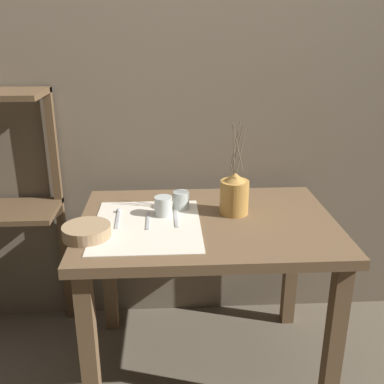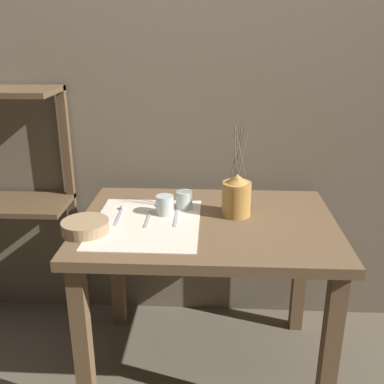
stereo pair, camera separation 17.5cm
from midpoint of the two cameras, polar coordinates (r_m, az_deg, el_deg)
name	(u,v)px [view 2 (the right image)]	position (r m, az deg, el deg)	size (l,w,h in m)	color
ground_plane	(205,365)	(2.19, 4.18, -21.14)	(12.00, 12.00, 0.00)	brown
stone_wall_back	(210,83)	(2.13, 4.78, 13.56)	(7.00, 0.06, 2.40)	#6B5E4C
wooden_table	(207,245)	(1.84, 4.66, -6.77)	(1.02, 0.73, 0.72)	brown
wooden_shelf_unit	(7,167)	(2.23, -20.45, 2.92)	(0.56, 0.28, 1.20)	brown
linen_cloth	(146,223)	(1.77, -2.99, -4.03)	(0.42, 0.50, 0.00)	beige
pitcher_with_flowers	(236,196)	(1.83, 8.40, -0.57)	(0.12, 0.12, 0.38)	#B7843D
wooden_bowl	(85,227)	(1.71, -10.57, -4.42)	(0.18, 0.18, 0.05)	#9E7F5B
glass_tumbler_near	(165,205)	(1.83, -0.74, -1.71)	(0.07, 0.07, 0.08)	#B7C1BC
glass_tumbler_far	(184,200)	(1.89, 1.64, -1.05)	(0.07, 0.07, 0.07)	#B7C1BC
spoon_outer	(121,211)	(1.87, -6.37, -2.51)	(0.02, 0.18, 0.02)	#A8A8AD
knife_center	(148,219)	(1.80, -2.81, -3.46)	(0.01, 0.17, 0.00)	#A8A8AD
fork_outer	(176,218)	(1.80, 0.78, -3.37)	(0.01, 0.17, 0.00)	#A8A8AD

